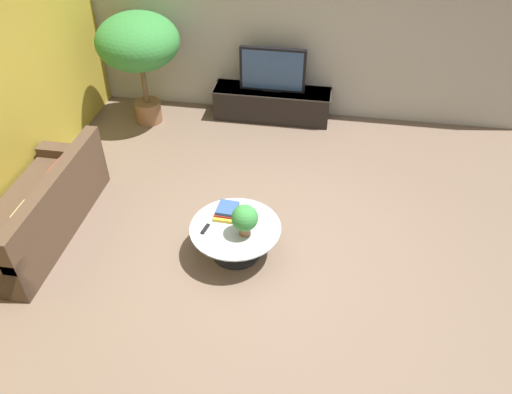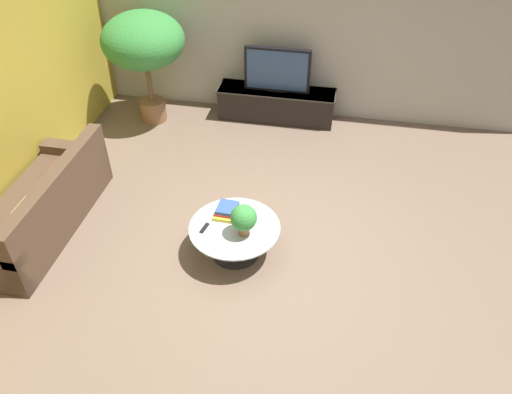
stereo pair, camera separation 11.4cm
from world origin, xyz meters
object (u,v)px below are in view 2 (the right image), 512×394
object	(u,v)px
potted_palm_tall	(144,44)
potted_plant_tabletop	(244,218)
media_console	(276,104)
coffee_table	(235,234)
television	(277,70)
couch_by_wall	(42,208)

from	to	relation	value
potted_palm_tall	potted_plant_tabletop	distance (m)	3.49
media_console	coffee_table	size ratio (longest dim) A/B	1.82
media_console	coffee_table	bearing A→B (deg)	-89.60
television	potted_plant_tabletop	bearing A→B (deg)	-87.37
coffee_table	couch_by_wall	size ratio (longest dim) A/B	0.47
media_console	potted_plant_tabletop	distance (m)	3.18
couch_by_wall	coffee_table	bearing A→B (deg)	90.08
couch_by_wall	potted_plant_tabletop	distance (m)	2.49
media_console	couch_by_wall	world-z (taller)	couch_by_wall
couch_by_wall	potted_plant_tabletop	size ratio (longest dim) A/B	5.78
media_console	television	world-z (taller)	television
couch_by_wall	potted_palm_tall	xyz separation A→B (m)	(0.40, 2.66, 0.98)
couch_by_wall	potted_palm_tall	world-z (taller)	potted_palm_tall
media_console	potted_plant_tabletop	xyz separation A→B (m)	(0.14, -3.15, 0.35)
coffee_table	couch_by_wall	xyz separation A→B (m)	(-2.34, -0.00, 0.00)
television	couch_by_wall	bearing A→B (deg)	-127.04
media_console	potted_palm_tall	world-z (taller)	potted_palm_tall
media_console	potted_plant_tabletop	size ratio (longest dim) A/B	4.95
potted_plant_tabletop	media_console	bearing A→B (deg)	92.63
media_console	coffee_table	world-z (taller)	media_console
media_console	couch_by_wall	distance (m)	3.85
television	potted_palm_tall	world-z (taller)	potted_palm_tall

